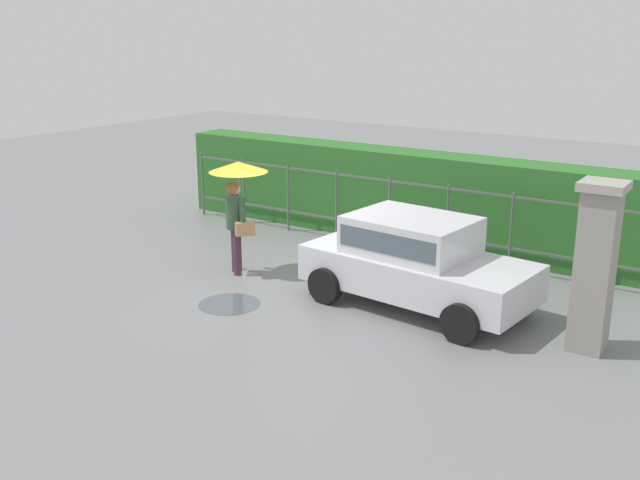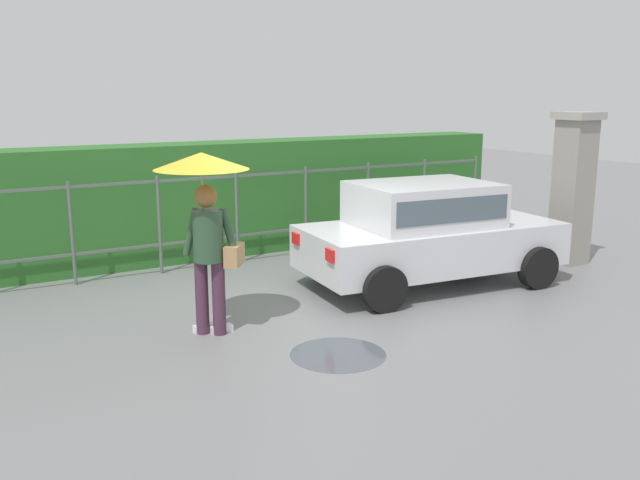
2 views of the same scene
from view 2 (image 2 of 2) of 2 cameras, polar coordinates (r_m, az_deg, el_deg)
The scene contains 7 objects.
ground_plane at distance 8.63m, azimuth -0.21°, elevation -6.06°, with size 40.00×40.00×0.00m, color slate.
car at distance 9.79m, azimuth 9.03°, elevation 0.87°, with size 3.86×2.15×1.48m.
pedestrian at distance 7.67m, azimuth -9.60°, elevation 3.45°, with size 1.06×1.06×2.07m.
gate_pillar at distance 11.57m, azimuth 20.46°, elevation 4.20°, with size 0.60×0.60×2.42m.
fence_section at distance 10.96m, azimuth -7.00°, elevation 2.28°, with size 10.20×0.05×1.50m.
hedge_row at distance 11.68m, azimuth -8.60°, elevation 3.46°, with size 11.15×0.90×1.90m, color #2D6B28.
puddle_near at distance 7.29m, azimuth 1.51°, elevation -9.57°, with size 1.02×1.02×0.00m, color #4C545B.
Camera 2 is at (-4.11, -7.08, 2.72)m, focal length 38.13 mm.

